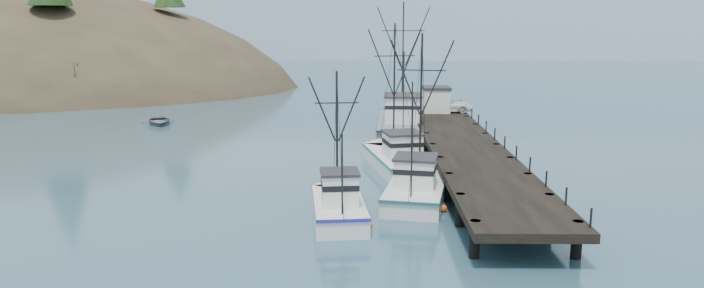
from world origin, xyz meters
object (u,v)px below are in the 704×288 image
trawler_mid (338,205)px  pickup_truck (447,105)px  pier (464,148)px  work_vessel (402,124)px  trawler_far (397,158)px  trawler_near (418,187)px  pier_shed (436,99)px  motorboat (159,124)px

trawler_mid → pickup_truck: 33.41m
pier → work_vessel: size_ratio=2.55×
work_vessel → pickup_truck: size_ratio=3.14×
trawler_far → trawler_near: bearing=-83.9°
pickup_truck → trawler_near: bearing=172.7°
pier_shed → motorboat: (-31.84, 3.16, -3.42)m
trawler_far → motorboat: 34.12m
pier → motorboat: bearing=146.7°
trawler_mid → pickup_truck: (10.80, 31.56, 1.95)m
pier → trawler_mid: bearing=-126.0°
pier → trawler_far: (-5.56, -0.16, -0.87)m
trawler_near → work_vessel: 23.89m
pier → pier_shed: size_ratio=13.75×
trawler_mid → pickup_truck: size_ratio=1.70×
pickup_truck → pier_shed: bearing=94.2°
trawler_near → trawler_far: (-0.95, 8.98, 0.00)m
trawler_near → motorboat: trawler_near is taller
work_vessel → motorboat: 28.71m
pickup_truck → motorboat: bearing=88.8°
pickup_truck → motorboat: pickup_truck is taller
trawler_mid → motorboat: size_ratio=1.76×
trawler_far → work_vessel: (1.33, 14.90, 0.41)m
pier → work_vessel: (-4.22, 14.74, -0.46)m
work_vessel → pickup_truck: 6.30m
trawler_near → motorboat: 40.98m
trawler_mid → trawler_far: trawler_far is taller
pier_shed → trawler_mid: bearing=-106.8°
trawler_near → pier_shed: (4.27, 27.14, 2.60)m
work_vessel → trawler_far: bearing=-95.1°
pier → pier_shed: (-0.34, 18.00, 1.73)m
trawler_mid → pickup_truck: bearing=71.1°
trawler_mid → pier_shed: 33.06m
work_vessel → trawler_mid: bearing=-101.2°
trawler_near → pickup_truck: 27.77m
pickup_truck → motorboat: (-33.12, 3.16, -2.76)m
trawler_mid → work_vessel: (5.63, 28.30, 0.41)m
work_vessel → motorboat: work_vessel is taller
trawler_mid → motorboat: 41.29m
trawler_mid → trawler_far: size_ratio=0.77×
pier → work_vessel: bearing=106.0°
trawler_far → work_vessel: size_ratio=0.70×
pier_shed → motorboat: bearing=174.3°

